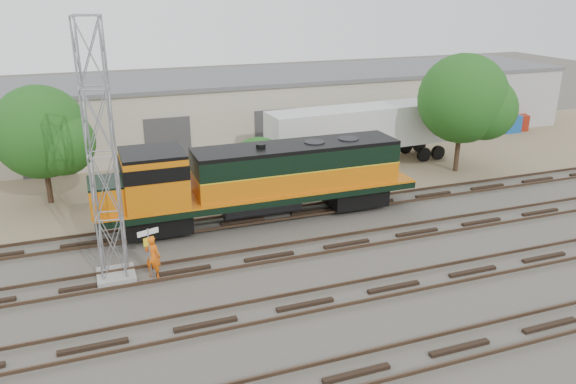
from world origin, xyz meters
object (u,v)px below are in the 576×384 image
object	(u,v)px
worker	(153,257)
semi_trailer	(365,128)
locomotive	(256,179)
signal_tower	(103,160)

from	to	relation	value
worker	semi_trailer	world-z (taller)	semi_trailer
locomotive	signal_tower	xyz separation A→B (m)	(-7.63, -3.90, 2.94)
worker	semi_trailer	bearing A→B (deg)	-110.51
locomotive	signal_tower	size ratio (longest dim) A/B	1.58
signal_tower	worker	size ratio (longest dim) A/B	5.61
semi_trailer	signal_tower	bearing A→B (deg)	-151.15
signal_tower	worker	world-z (taller)	signal_tower
signal_tower	semi_trailer	distance (m)	21.24
signal_tower	worker	xyz separation A→B (m)	(1.57, -0.57, -4.34)
signal_tower	locomotive	bearing A→B (deg)	27.06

